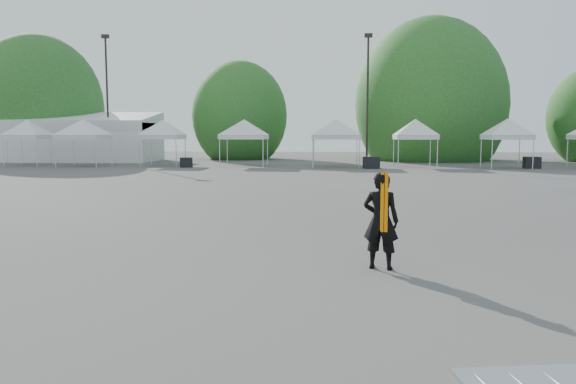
{
  "coord_description": "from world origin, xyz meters",
  "views": [
    {
      "loc": [
        -0.17,
        -11.31,
        2.36
      ],
      "look_at": [
        -0.84,
        -1.27,
        1.3
      ],
      "focal_mm": 35.0,
      "sensor_mm": 36.0,
      "label": 1
    }
  ],
  "objects": [
    {
      "name": "man",
      "position": [
        0.8,
        -1.63,
        0.85
      ],
      "size": [
        0.71,
        0.56,
        1.7
      ],
      "rotation": [
        0.0,
        0.0,
        2.86
      ],
      "color": "black",
      "rests_on": "ground"
    },
    {
      "name": "tent_f",
      "position": [
        6.03,
        28.17,
        3.06
      ],
      "size": [
        3.95,
        3.95,
        3.88
      ],
      "color": "silver",
      "rests_on": "ground"
    },
    {
      "name": "tree_mid_e",
      "position": [
        9.0,
        39.0,
        4.84
      ],
      "size": [
        5.12,
        5.12,
        7.79
      ],
      "color": "#382314",
      "rests_on": "ground"
    },
    {
      "name": "tent_c",
      "position": [
        -11.93,
        28.85,
        3.06
      ],
      "size": [
        3.95,
        3.95,
        3.88
      ],
      "color": "silver",
      "rests_on": "ground"
    },
    {
      "name": "crate_east",
      "position": [
        13.68,
        27.31,
        0.39
      ],
      "size": [
        1.04,
        0.83,
        0.78
      ],
      "primitive_type": "cube",
      "rotation": [
        0.0,
        0.0,
        -0.05
      ],
      "color": "black",
      "rests_on": "ground"
    },
    {
      "name": "tent_g",
      "position": [
        11.99,
        27.37,
        3.06
      ],
      "size": [
        3.98,
        3.98,
        3.88
      ],
      "color": "silver",
      "rests_on": "ground"
    },
    {
      "name": "crate_west",
      "position": [
        -9.79,
        26.99,
        0.34
      ],
      "size": [
        1.0,
        0.86,
        0.68
      ],
      "primitive_type": "cube",
      "rotation": [
        0.0,
        0.0,
        0.24
      ],
      "color": "black",
      "rests_on": "ground"
    },
    {
      "name": "tent_b",
      "position": [
        -17.37,
        27.79,
        3.06
      ],
      "size": [
        4.35,
        4.35,
        3.88
      ],
      "color": "silver",
      "rests_on": "ground"
    },
    {
      "name": "light_pole_east",
      "position": [
        3.0,
        32.0,
        5.52
      ],
      "size": [
        0.6,
        0.25,
        9.8
      ],
      "color": "black",
      "rests_on": "ground"
    },
    {
      "name": "light_pole_west",
      "position": [
        -18.0,
        34.0,
        5.77
      ],
      "size": [
        0.6,
        0.25,
        10.3
      ],
      "color": "black",
      "rests_on": "ground"
    },
    {
      "name": "tent_a",
      "position": [
        -21.82,
        28.44,
        3.06
      ],
      "size": [
        3.74,
        3.74,
        3.88
      ],
      "color": "silver",
      "rests_on": "ground"
    },
    {
      "name": "tree_mid_w",
      "position": [
        -8.0,
        40.0,
        3.93
      ],
      "size": [
        4.16,
        4.16,
        6.33
      ],
      "color": "#382314",
      "rests_on": "ground"
    },
    {
      "name": "tree_far_w",
      "position": [
        -26.0,
        38.0,
        4.54
      ],
      "size": [
        4.8,
        4.8,
        7.3
      ],
      "color": "#382314",
      "rests_on": "ground"
    },
    {
      "name": "tent_e",
      "position": [
        0.56,
        28.01,
        3.06
      ],
      "size": [
        4.69,
        4.69,
        3.88
      ],
      "color": "silver",
      "rests_on": "ground"
    },
    {
      "name": "ground",
      "position": [
        0.0,
        0.0,
        0.0
      ],
      "size": [
        120.0,
        120.0,
        0.0
      ],
      "primitive_type": "plane",
      "color": "#474442",
      "rests_on": "ground"
    },
    {
      "name": "tent_d",
      "position": [
        -5.93,
        28.48,
        3.06
      ],
      "size": [
        4.54,
        4.54,
        3.88
      ],
      "color": "silver",
      "rests_on": "ground"
    },
    {
      "name": "marquee",
      "position": [
        -22.0,
        35.0,
        1.97
      ],
      "size": [
        15.0,
        6.25,
        4.23
      ],
      "color": "silver",
      "rests_on": "ground"
    },
    {
      "name": "crate_mid",
      "position": [
        2.9,
        26.36,
        0.39
      ],
      "size": [
        1.11,
        0.92,
        0.79
      ],
      "primitive_type": "cube",
      "rotation": [
        0.0,
        0.0,
        0.14
      ],
      "color": "black",
      "rests_on": "ground"
    }
  ]
}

